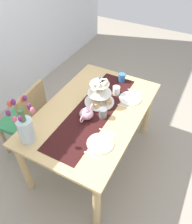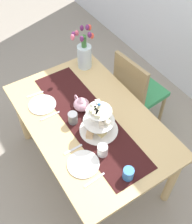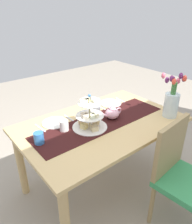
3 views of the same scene
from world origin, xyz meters
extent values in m
plane|color=gray|center=(0.00, 0.00, 0.00)|extent=(8.00, 8.00, 0.00)
cube|color=tan|center=(0.00, 0.00, 0.72)|extent=(1.46, 0.92, 0.03)
cylinder|color=tan|center=(-0.66, -0.39, 0.35)|extent=(0.07, 0.07, 0.70)
cylinder|color=tan|center=(0.66, -0.39, 0.35)|extent=(0.07, 0.07, 0.70)
cylinder|color=tan|center=(-0.66, 0.39, 0.35)|extent=(0.07, 0.07, 0.70)
cylinder|color=tan|center=(0.66, 0.39, 0.35)|extent=(0.07, 0.07, 0.70)
cylinder|color=#9C8254|center=(-0.07, 0.96, 0.21)|extent=(0.04, 0.04, 0.41)
cylinder|color=#9C8254|center=(-0.42, 0.93, 0.21)|extent=(0.04, 0.04, 0.41)
cylinder|color=#9C8254|center=(-0.03, 0.60, 0.21)|extent=(0.04, 0.04, 0.41)
cylinder|color=#9C8254|center=(-0.39, 0.57, 0.21)|extent=(0.04, 0.04, 0.41)
cube|color=#389356|center=(-0.23, 0.76, 0.43)|extent=(0.46, 0.46, 0.05)
cube|color=#9C8254|center=(-0.21, 0.57, 0.69)|extent=(0.42, 0.07, 0.45)
cube|color=black|center=(0.00, -0.01, 0.73)|extent=(1.29, 0.35, 0.00)
cylinder|color=beige|center=(0.14, 0.00, 0.88)|extent=(0.01, 0.01, 0.28)
cylinder|color=white|center=(0.14, 0.00, 0.74)|extent=(0.30, 0.30, 0.01)
cylinder|color=white|center=(0.14, 0.00, 0.85)|extent=(0.24, 0.24, 0.01)
cylinder|color=white|center=(0.14, 0.00, 0.96)|extent=(0.19, 0.19, 0.01)
cube|color=#DFCA7E|center=(0.19, -0.01, 0.76)|extent=(0.06, 0.06, 0.04)
cube|color=beige|center=(0.15, 0.07, 0.76)|extent=(0.07, 0.08, 0.04)
cube|color=#E9C989|center=(0.06, -0.01, 0.76)|extent=(0.08, 0.08, 0.04)
cube|color=#E3B883|center=(0.16, -0.09, 0.76)|extent=(0.08, 0.08, 0.04)
cube|color=#EFDEC5|center=(0.19, -0.01, 0.87)|extent=(0.07, 0.06, 0.03)
cube|color=#F4E9CB|center=(0.20, 0.03, 0.87)|extent=(0.07, 0.06, 0.03)
cube|color=beige|center=(0.15, 0.05, 0.87)|extent=(0.06, 0.07, 0.03)
cube|color=#EEE8B9|center=(0.12, 0.05, 0.87)|extent=(0.04, 0.06, 0.03)
cube|color=beige|center=(0.09, 0.03, 0.98)|extent=(0.06, 0.05, 0.03)
cube|color=silver|center=(0.10, -0.01, 0.98)|extent=(0.06, 0.04, 0.03)
cube|color=beige|center=(0.13, -0.04, 0.98)|extent=(0.04, 0.06, 0.03)
cube|color=beige|center=(0.16, -0.04, 0.98)|extent=(0.06, 0.07, 0.03)
cube|color=beige|center=(0.18, -0.03, 0.98)|extent=(0.07, 0.07, 0.03)
sphere|color=#3370B7|center=(0.14, 0.00, 1.03)|extent=(0.02, 0.02, 0.02)
ellipsoid|color=#E5A8BC|center=(-0.12, 0.00, 0.79)|extent=(0.13, 0.13, 0.10)
cone|color=#E5A8BC|center=(-0.12, 0.00, 0.85)|extent=(0.06, 0.06, 0.04)
cylinder|color=#E5A8BC|center=(-0.03, 0.00, 0.80)|extent=(0.07, 0.02, 0.06)
torus|color=#E5A8BC|center=(-0.20, 0.00, 0.79)|extent=(0.07, 0.01, 0.07)
cylinder|color=silver|center=(-0.58, 0.31, 0.84)|extent=(0.13, 0.13, 0.22)
cylinder|color=#3D7538|center=(-0.58, 0.31, 1.01)|extent=(0.05, 0.05, 0.12)
ellipsoid|color=#6B2860|center=(-0.50, 0.32, 1.12)|extent=(0.04, 0.04, 0.06)
ellipsoid|color=#EF4C38|center=(-0.50, 0.34, 1.10)|extent=(0.04, 0.04, 0.06)
ellipsoid|color=#6B2860|center=(-0.58, 0.35, 1.13)|extent=(0.04, 0.04, 0.06)
ellipsoid|color=#EF4C38|center=(-0.60, 0.38, 1.12)|extent=(0.04, 0.04, 0.06)
ellipsoid|color=#6B2860|center=(-0.66, 0.34, 1.09)|extent=(0.04, 0.04, 0.06)
ellipsoid|color=#E5607A|center=(-0.66, 0.29, 1.06)|extent=(0.04, 0.04, 0.06)
ellipsoid|color=#6B2860|center=(-0.65, 0.24, 1.07)|extent=(0.04, 0.04, 0.06)
ellipsoid|color=#E5607A|center=(-0.56, 0.19, 1.10)|extent=(0.04, 0.04, 0.06)
ellipsoid|color=#6B2860|center=(-0.53, 0.26, 1.09)|extent=(0.04, 0.04, 0.06)
cylinder|color=white|center=(-0.34, -0.26, 0.74)|extent=(0.23, 0.23, 0.01)
cube|color=silver|center=(-0.48, -0.26, 0.73)|extent=(0.03, 0.15, 0.01)
cube|color=silver|center=(-0.19, -0.26, 0.73)|extent=(0.01, 0.17, 0.01)
cylinder|color=white|center=(0.34, -0.26, 0.74)|extent=(0.23, 0.23, 0.01)
cube|color=silver|center=(0.19, -0.26, 0.73)|extent=(0.02, 0.15, 0.01)
cube|color=silver|center=(0.48, -0.26, 0.73)|extent=(0.03, 0.17, 0.01)
cylinder|color=slate|center=(-0.04, -0.13, 0.78)|extent=(0.08, 0.08, 0.09)
cylinder|color=white|center=(0.34, -0.10, 0.78)|extent=(0.08, 0.08, 0.09)
cylinder|color=#3370B7|center=(0.58, -0.05, 0.78)|extent=(0.08, 0.08, 0.09)
camera|label=1|loc=(-1.44, -0.80, 2.23)|focal=36.75mm
camera|label=2|loc=(1.22, -0.71, 2.44)|focal=44.17mm
camera|label=3|loc=(1.10, 1.27, 1.67)|focal=34.38mm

